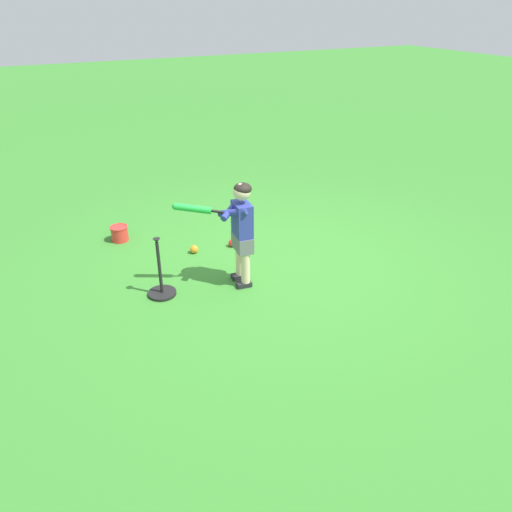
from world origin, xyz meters
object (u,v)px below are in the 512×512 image
Objects in this scene: toy_bucket at (120,233)px; play_ball_near_batter at (194,249)px; play_ball_far_left at (232,243)px; batting_tee at (161,285)px; child_batter at (239,225)px.

play_ball_near_batter is at bearing 134.07° from toy_bucket.
play_ball_near_batter is 1.05× the size of play_ball_far_left.
batting_tee reaches higher than play_ball_far_left.
play_ball_near_batter is 0.99m from toy_bucket.
child_batter reaches higher than play_ball_near_batter.
child_batter is at bearing 170.19° from batting_tee.
play_ball_far_left is at bearing 173.90° from play_ball_near_batter.
child_batter is 11.92× the size of play_ball_far_left.
toy_bucket reaches higher than play_ball_far_left.
child_batter is at bearing 103.27° from play_ball_near_batter.
child_batter is 1.05m from play_ball_near_batter.
toy_bucket reaches higher than play_ball_near_batter.
play_ball_far_left is (-0.46, 0.05, -0.00)m from play_ball_near_batter.
toy_bucket is (1.15, -0.76, 0.05)m from play_ball_far_left.
play_ball_far_left is 1.24m from batting_tee.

